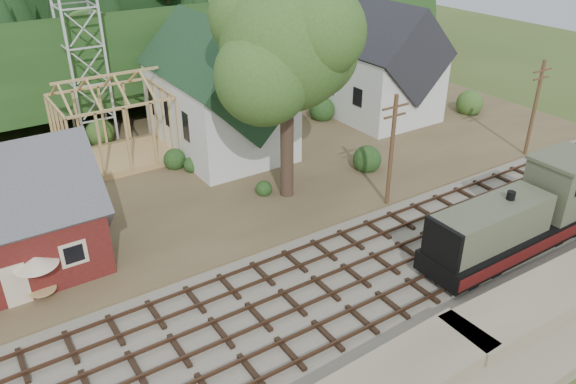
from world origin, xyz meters
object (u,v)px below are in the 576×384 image
car_red (398,100)px  patio_set (35,263)px  locomotive (522,218)px  car_blue (41,242)px

car_red → patio_set: bearing=113.4°
locomotive → patio_set: (-24.80, 10.55, 0.20)m
car_blue → car_red: 36.31m
car_red → patio_set: (-36.42, -12.04, 1.56)m
locomotive → car_red: locomotive is taller
car_red → car_blue: bearing=107.3°
locomotive → car_red: size_ratio=3.09×
car_red → patio_set: 38.39m
car_blue → locomotive: bearing=-41.6°
patio_set → car_blue: bearing=78.2°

